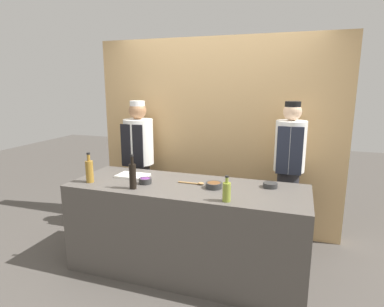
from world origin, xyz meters
TOP-DOWN VIEW (x-y plane):
  - ground_plane at (0.00, 0.00)m, footprint 14.00×14.00m
  - cabinet_wall at (0.00, 1.14)m, footprint 3.08×0.18m
  - counter at (0.00, 0.00)m, footprint 2.29×0.81m
  - sauce_bowl_purple at (-0.40, -0.08)m, footprint 0.12×0.12m
  - sauce_bowl_white at (0.77, 0.19)m, footprint 0.13×0.13m
  - sauce_bowl_brown at (0.27, -0.00)m, footprint 0.15×0.15m
  - cutting_board at (-0.64, 0.10)m, footprint 0.32×0.21m
  - bottle_vinegar at (-0.94, -0.21)m, footprint 0.07×0.07m
  - bottle_oil at (0.46, -0.30)m, footprint 0.07×0.07m
  - bottle_soy at (-0.44, -0.25)m, footprint 0.06×0.06m
  - wooden_spoon at (0.07, 0.05)m, footprint 0.26×0.04m
  - chef_left at (-0.91, 0.76)m, footprint 0.37×0.37m
  - chef_right at (0.91, 0.76)m, footprint 0.33×0.33m

SIDE VIEW (x-z plane):
  - ground_plane at x=0.00m, z-range 0.00..0.00m
  - counter at x=0.00m, z-range 0.00..0.89m
  - chef_left at x=-0.91m, z-range 0.07..1.71m
  - cutting_board at x=-0.64m, z-range 0.89..0.91m
  - wooden_spoon at x=0.07m, z-range 0.89..0.92m
  - chef_right at x=0.91m, z-range 0.08..1.75m
  - sauce_bowl_white at x=0.77m, z-range 0.90..0.94m
  - sauce_bowl_purple at x=-0.40m, z-range 0.90..0.95m
  - sauce_bowl_brown at x=0.27m, z-range 0.90..0.95m
  - bottle_oil at x=0.46m, z-range 0.87..1.09m
  - bottle_vinegar at x=-0.94m, z-range 0.86..1.16m
  - bottle_soy at x=-0.44m, z-range 0.86..1.19m
  - cabinet_wall at x=0.00m, z-range 0.00..2.40m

